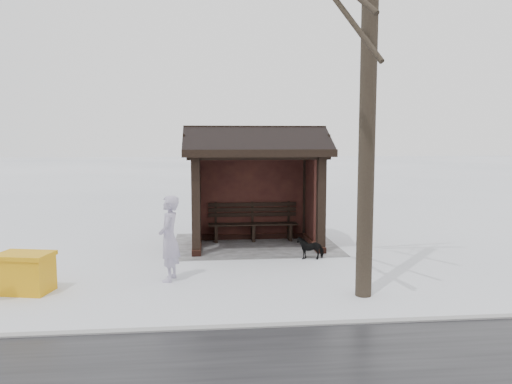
% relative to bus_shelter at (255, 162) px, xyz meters
% --- Properties ---
extents(ground, '(120.00, 120.00, 0.00)m').
position_rel_bus_shelter_xyz_m(ground, '(0.00, 0.16, -2.17)').
color(ground, white).
rests_on(ground, ground).
extents(kerb, '(120.00, 0.15, 0.06)m').
position_rel_bus_shelter_xyz_m(kerb, '(0.00, 5.66, -2.16)').
color(kerb, gray).
rests_on(kerb, ground).
extents(trampled_patch, '(4.20, 3.20, 0.02)m').
position_rel_bus_shelter_xyz_m(trampled_patch, '(0.00, -0.04, -2.16)').
color(trampled_patch, '#949399').
rests_on(trampled_patch, ground).
extents(bus_shelter, '(3.60, 2.40, 3.09)m').
position_rel_bus_shelter_xyz_m(bus_shelter, '(0.00, 0.00, 0.00)').
color(bus_shelter, '#331812').
rests_on(bus_shelter, ground).
extents(pedestrian, '(0.50, 0.67, 1.68)m').
position_rel_bus_shelter_xyz_m(pedestrian, '(1.98, 3.05, -1.33)').
color(pedestrian, '#A59DB8').
rests_on(pedestrian, ground).
extents(dog, '(0.62, 0.32, 0.51)m').
position_rel_bus_shelter_xyz_m(dog, '(-1.13, 1.59, -1.91)').
color(dog, black).
rests_on(dog, ground).
extents(grit_bin, '(1.06, 0.84, 0.73)m').
position_rel_bus_shelter_xyz_m(grit_bin, '(4.53, 3.56, -1.80)').
color(grit_bin, orange).
rests_on(grit_bin, ground).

